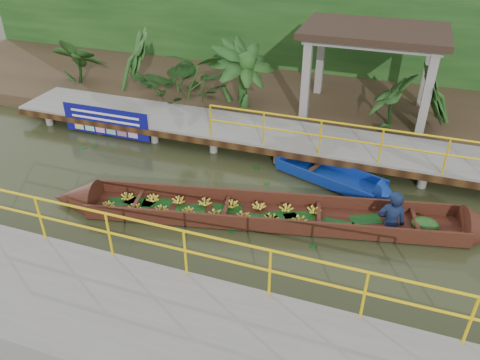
% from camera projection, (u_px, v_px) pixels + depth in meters
% --- Properties ---
extents(ground, '(80.00, 80.00, 0.00)m').
position_uv_depth(ground, '(210.00, 206.00, 11.77)').
color(ground, '#282E17').
rests_on(ground, ground).
extents(land_strip, '(30.00, 8.00, 0.45)m').
position_uv_depth(land_strip, '(286.00, 94.00, 17.68)').
color(land_strip, '#36281B').
rests_on(land_strip, ground).
extents(far_dock, '(16.00, 2.06, 1.66)m').
position_uv_depth(far_dock, '(253.00, 133.00, 14.27)').
color(far_dock, slate).
rests_on(far_dock, ground).
extents(near_dock, '(18.00, 2.40, 1.73)m').
position_uv_depth(near_dock, '(170.00, 335.00, 7.96)').
color(near_dock, slate).
rests_on(near_dock, ground).
extents(pavilion, '(4.40, 3.00, 3.00)m').
position_uv_depth(pavilion, '(374.00, 40.00, 14.51)').
color(pavilion, slate).
rests_on(pavilion, ground).
extents(foliage_backdrop, '(30.00, 0.80, 4.00)m').
position_uv_depth(foliage_backdrop, '(303.00, 30.00, 18.76)').
color(foliage_backdrop, '#153B13').
rests_on(foliage_backdrop, ground).
extents(vendor_boat, '(10.99, 3.33, 2.31)m').
position_uv_depth(vendor_boat, '(284.00, 211.00, 11.14)').
color(vendor_boat, '#32160D').
rests_on(vendor_boat, ground).
extents(moored_blue_boat, '(3.57, 2.00, 0.83)m').
position_uv_depth(moored_blue_boat, '(358.00, 187.00, 12.26)').
color(moored_blue_boat, navy).
rests_on(moored_blue_boat, ground).
extents(blue_banner, '(3.02, 0.04, 0.95)m').
position_uv_depth(blue_banner, '(106.00, 122.00, 14.76)').
color(blue_banner, navy).
rests_on(blue_banner, ground).
extents(tropical_plants, '(14.46, 1.46, 1.83)m').
position_uv_depth(tropical_plants, '(231.00, 80.00, 15.70)').
color(tropical_plants, '#153B13').
rests_on(tropical_plants, ground).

